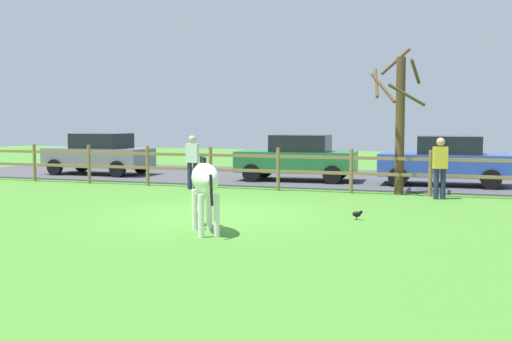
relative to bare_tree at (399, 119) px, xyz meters
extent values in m
plane|color=#47842D|center=(-3.46, -5.18, -2.14)|extent=(60.00, 60.00, 0.00)
cube|color=#47474C|center=(-3.46, 4.12, -2.12)|extent=(28.00, 7.40, 0.05)
cylinder|color=olive|center=(-12.27, -0.18, -1.50)|extent=(0.11, 0.11, 1.28)
cylinder|color=olive|center=(-10.07, -0.18, -1.50)|extent=(0.11, 0.11, 1.28)
cylinder|color=olive|center=(-7.88, -0.18, -1.50)|extent=(0.11, 0.11, 1.28)
cylinder|color=olive|center=(-5.68, -0.18, -1.50)|extent=(0.11, 0.11, 1.28)
cylinder|color=olive|center=(-3.49, -0.18, -1.50)|extent=(0.11, 0.11, 1.28)
cylinder|color=olive|center=(-1.29, -0.18, -1.50)|extent=(0.11, 0.11, 1.28)
cylinder|color=olive|center=(0.90, -0.18, -1.50)|extent=(0.11, 0.11, 1.28)
cube|color=olive|center=(-3.49, -0.18, -1.56)|extent=(21.95, 0.06, 0.09)
cube|color=olive|center=(-3.49, -0.18, -1.11)|extent=(21.95, 0.06, 0.09)
cylinder|color=#513A23|center=(0.03, 0.03, -0.21)|extent=(0.26, 0.26, 3.86)
cylinder|color=#513A23|center=(0.43, -0.05, 1.31)|extent=(0.25, 0.86, 0.66)
cylinder|color=#513A23|center=(-0.16, 0.39, 1.64)|extent=(0.82, 0.49, 0.79)
cylinder|color=#513A23|center=(-0.63, -0.10, 1.01)|extent=(0.35, 1.39, 0.91)
cylinder|color=#513A23|center=(0.24, -0.44, 0.65)|extent=(1.02, 0.52, 0.63)
cylinder|color=#513A23|center=(-0.41, -0.35, 0.85)|extent=(0.84, 0.98, 0.89)
ellipsoid|color=white|center=(-2.72, -7.36, -1.11)|extent=(1.07, 1.30, 0.56)
cylinder|color=white|center=(-3.05, -7.10, -1.75)|extent=(0.11, 0.11, 0.78)
cylinder|color=white|center=(-2.82, -6.95, -1.75)|extent=(0.11, 0.11, 0.78)
cylinder|color=white|center=(-2.62, -7.77, -1.75)|extent=(0.11, 0.11, 0.78)
cylinder|color=white|center=(-2.38, -7.62, -1.75)|extent=(0.11, 0.11, 0.78)
cylinder|color=white|center=(-3.00, -6.91, -1.30)|extent=(0.52, 0.62, 0.51)
ellipsoid|color=white|center=(-3.23, -6.56, -1.86)|extent=(0.41, 0.48, 0.24)
cube|color=black|center=(-2.85, -7.15, -0.79)|extent=(0.34, 0.49, 0.12)
cylinder|color=black|center=(-2.36, -7.92, -1.26)|extent=(0.15, 0.19, 0.54)
cylinder|color=black|center=(-0.32, -4.87, -2.11)|extent=(0.01, 0.01, 0.06)
cylinder|color=black|center=(-0.32, -4.91, -2.11)|extent=(0.01, 0.01, 0.06)
ellipsoid|color=black|center=(-0.32, -4.89, -2.02)|extent=(0.18, 0.10, 0.12)
sphere|color=black|center=(-0.23, -4.89, -1.97)|extent=(0.07, 0.07, 0.07)
cube|color=#2D4CAD|center=(1.16, 2.51, -1.44)|extent=(4.05, 1.81, 0.70)
cube|color=black|center=(1.31, 2.51, -0.81)|extent=(1.94, 1.62, 0.56)
cylinder|color=black|center=(-0.16, 1.62, -1.79)|extent=(0.60, 0.20, 0.60)
cylinder|color=black|center=(-0.21, 3.32, -1.79)|extent=(0.60, 0.20, 0.60)
cylinder|color=black|center=(2.53, 1.70, -1.79)|extent=(0.60, 0.20, 0.60)
cylinder|color=black|center=(2.49, 3.40, -1.79)|extent=(0.60, 0.20, 0.60)
cube|color=slate|center=(-11.42, 2.43, -1.44)|extent=(4.01, 1.73, 0.70)
cube|color=black|center=(-11.27, 2.43, -0.81)|extent=(1.91, 1.58, 0.56)
cylinder|color=black|center=(-12.77, 1.59, -1.79)|extent=(0.60, 0.18, 0.60)
cylinder|color=black|center=(-12.76, 3.29, -1.79)|extent=(0.60, 0.18, 0.60)
cylinder|color=black|center=(-10.07, 1.57, -1.79)|extent=(0.60, 0.18, 0.60)
cylinder|color=black|center=(-10.06, 3.27, -1.79)|extent=(0.60, 0.18, 0.60)
cube|color=#236B38|center=(-3.66, 2.51, -1.44)|extent=(4.10, 1.96, 0.70)
cube|color=black|center=(-3.51, 2.52, -0.81)|extent=(2.00, 1.68, 0.56)
cylinder|color=black|center=(-4.95, 1.57, -1.79)|extent=(0.61, 0.22, 0.60)
cylinder|color=black|center=(-5.06, 3.27, -1.79)|extent=(0.61, 0.22, 0.60)
cylinder|color=black|center=(-2.26, 1.75, -1.79)|extent=(0.61, 0.22, 0.60)
cylinder|color=black|center=(-2.37, 3.45, -1.79)|extent=(0.61, 0.22, 0.60)
cylinder|color=#232847|center=(-6.15, -0.69, -1.73)|extent=(0.14, 0.14, 0.82)
cylinder|color=#232847|center=(-5.98, -0.67, -1.73)|extent=(0.14, 0.14, 0.82)
cube|color=silver|center=(-6.06, -0.68, -1.03)|extent=(0.38, 0.26, 0.58)
sphere|color=tan|center=(-6.06, -0.68, -0.61)|extent=(0.22, 0.22, 0.22)
cylinder|color=#232847|center=(1.09, -0.76, -1.73)|extent=(0.14, 0.14, 0.82)
cylinder|color=#232847|center=(1.26, -0.71, -1.73)|extent=(0.14, 0.14, 0.82)
cube|color=gold|center=(1.17, -0.73, -1.03)|extent=(0.41, 0.31, 0.58)
sphere|color=tan|center=(1.17, -0.73, -0.61)|extent=(0.22, 0.22, 0.22)
camera|label=1|loc=(1.87, -17.81, -0.05)|focal=43.46mm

